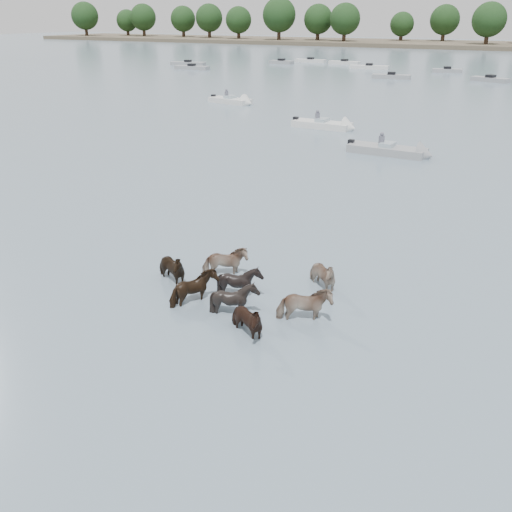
% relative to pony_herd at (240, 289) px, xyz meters
% --- Properties ---
extents(ground, '(400.00, 400.00, 0.00)m').
position_rel_pony_herd_xyz_m(ground, '(1.58, -0.21, -0.38)').
color(ground, slate).
rests_on(ground, ground).
extents(shoreline, '(160.00, 30.00, 1.00)m').
position_rel_pony_herd_xyz_m(shoreline, '(-68.42, 149.79, 0.12)').
color(shoreline, '#4C4233').
rests_on(shoreline, ground).
extents(pony_herd, '(6.62, 4.94, 1.33)m').
position_rel_pony_herd_xyz_m(pony_herd, '(0.00, 0.00, 0.00)').
color(pony_herd, black).
rests_on(pony_herd, ground).
extents(motorboat_a, '(5.16, 1.84, 1.92)m').
position_rel_pony_herd_xyz_m(motorboat_a, '(-7.28, 27.73, -0.15)').
color(motorboat_a, silver).
rests_on(motorboat_a, ground).
extents(motorboat_b, '(5.46, 1.89, 1.92)m').
position_rel_pony_herd_xyz_m(motorboat_b, '(-0.50, 21.36, -0.15)').
color(motorboat_b, gray).
rests_on(motorboat_b, ground).
extents(motorboat_f, '(5.09, 2.46, 1.92)m').
position_rel_pony_herd_xyz_m(motorboat_f, '(-19.93, 35.69, -0.15)').
color(motorboat_f, silver).
rests_on(motorboat_f, ground).
extents(distant_flotilla, '(107.60, 28.04, 0.93)m').
position_rel_pony_herd_xyz_m(distant_flotilla, '(1.57, 73.42, -0.12)').
color(distant_flotilla, gray).
rests_on(distant_flotilla, ground).
extents(treeline, '(145.59, 22.51, 12.19)m').
position_rel_pony_herd_xyz_m(treeline, '(-67.05, 147.84, 6.30)').
color(treeline, '#382619').
rests_on(treeline, ground).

